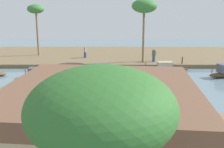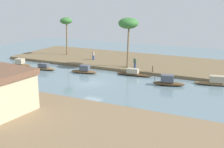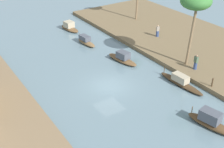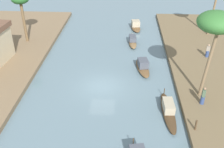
# 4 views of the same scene
# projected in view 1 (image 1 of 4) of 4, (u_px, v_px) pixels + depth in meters

# --- Properties ---
(river_water) EXTENTS (70.71, 70.71, 0.00)m
(river_water) POSITION_uv_depth(u_px,v_px,m) (138.00, 86.00, 23.28)
(river_water) COLOR slate
(river_water) RESTS_ON ground
(riverbank_left) EXTENTS (42.56, 14.03, 0.46)m
(riverbank_left) POSITION_uv_depth(u_px,v_px,m) (129.00, 56.00, 36.82)
(riverbank_left) COLOR brown
(riverbank_left) RESTS_ON ground
(sampan_midstream) EXTENTS (5.38, 1.17, 1.07)m
(sampan_midstream) POSITION_uv_depth(u_px,v_px,m) (165.00, 68.00, 28.85)
(sampan_midstream) COLOR #47331E
(sampan_midstream) RESTS_ON river_water
(sampan_with_tall_canopy) EXTENTS (3.45, 1.19, 1.05)m
(sampan_with_tall_canopy) POSITION_uv_depth(u_px,v_px,m) (39.00, 74.00, 26.15)
(sampan_with_tall_canopy) COLOR brown
(sampan_with_tall_canopy) RESTS_ON river_water
(sampan_open_hull) EXTENTS (4.29, 1.83, 1.23)m
(sampan_open_hull) POSITION_uv_depth(u_px,v_px,m) (102.00, 71.00, 27.11)
(sampan_open_hull) COLOR brown
(sampan_open_hull) RESTS_ON river_water
(person_on_near_bank) EXTENTS (0.49, 0.42, 1.63)m
(person_on_near_bank) POSITION_uv_depth(u_px,v_px,m) (154.00, 56.00, 31.45)
(person_on_near_bank) COLOR #33477A
(person_on_near_bank) RESTS_ON riverbank_left
(person_by_mooring) EXTENTS (0.44, 0.44, 1.54)m
(person_by_mooring) POSITION_uv_depth(u_px,v_px,m) (85.00, 53.00, 34.03)
(person_by_mooring) COLOR #33477A
(person_by_mooring) RESTS_ON riverbank_left
(mooring_post) EXTENTS (0.14, 0.14, 0.87)m
(mooring_post) POSITION_uv_depth(u_px,v_px,m) (182.00, 60.00, 30.32)
(mooring_post) COLOR #4C3823
(mooring_post) RESTS_ON riverbank_left
(palm_tree_left_near) EXTENTS (3.06, 3.06, 7.60)m
(palm_tree_left_near) POSITION_uv_depth(u_px,v_px,m) (144.00, 7.00, 30.22)
(palm_tree_left_near) COLOR #7F6647
(palm_tree_left_near) RESTS_ON riverbank_left
(palm_tree_left_far) EXTENTS (2.29, 2.29, 7.01)m
(palm_tree_left_far) POSITION_uv_depth(u_px,v_px,m) (36.00, 10.00, 34.51)
(palm_tree_left_far) COLOR #7F6647
(palm_tree_left_far) RESTS_ON riverbank_left
(palm_tree_right_tall) EXTENTS (2.60, 2.60, 5.68)m
(palm_tree_right_tall) POSITION_uv_depth(u_px,v_px,m) (102.00, 112.00, 4.34)
(palm_tree_right_tall) COLOR brown
(palm_tree_right_tall) RESTS_ON riverbank_right
(riverside_building) EXTENTS (7.19, 6.83, 3.99)m
(riverside_building) POSITION_uv_depth(u_px,v_px,m) (102.00, 136.00, 9.32)
(riverside_building) COLOR beige
(riverside_building) RESTS_ON riverbank_right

